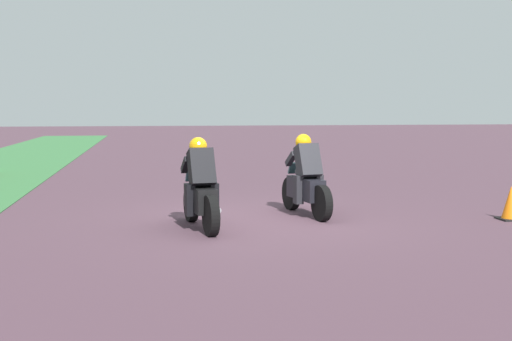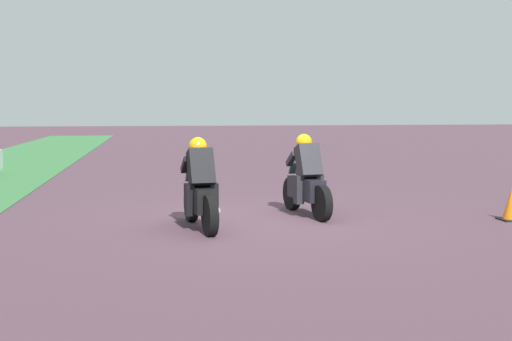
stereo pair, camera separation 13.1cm
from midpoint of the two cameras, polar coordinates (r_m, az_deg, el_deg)
The scene contains 4 objects.
ground_plane at distance 11.68m, azimuth -0.09°, elevation -4.37°, with size 120.00×120.00×0.00m, color #533845.
rider_lane_a at distance 12.23m, azimuth 4.04°, elevation -0.99°, with size 2.03×0.62×1.51m.
rider_lane_b at distance 10.91m, azimuth -5.19°, elevation -1.79°, with size 2.04×0.60×1.51m.
traffic_cone at distance 12.56m, azimuth 20.92°, elevation -2.72°, with size 0.40×0.40×0.61m.
Camera 1 is at (-11.35, 1.92, 2.01)m, focal length 46.15 mm.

